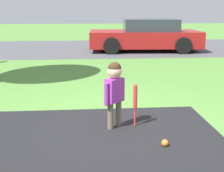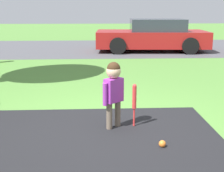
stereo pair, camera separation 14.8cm
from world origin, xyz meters
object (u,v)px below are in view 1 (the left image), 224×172
child (115,86)px  sports_ball (165,143)px  baseball_bat (135,99)px  parked_car (146,36)px

child → sports_ball: 1.00m
child → baseball_bat: (0.28, 0.03, -0.20)m
baseball_bat → child: bearing=-173.7°
sports_ball → child: bearing=129.4°
baseball_bat → sports_ball: bearing=-69.8°
child → parked_car: parked_car is taller
sports_ball → parked_car: 8.60m
child → baseball_bat: size_ratio=1.51×
child → sports_ball: size_ratio=10.89×
sports_ball → baseball_bat: bearing=110.2°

